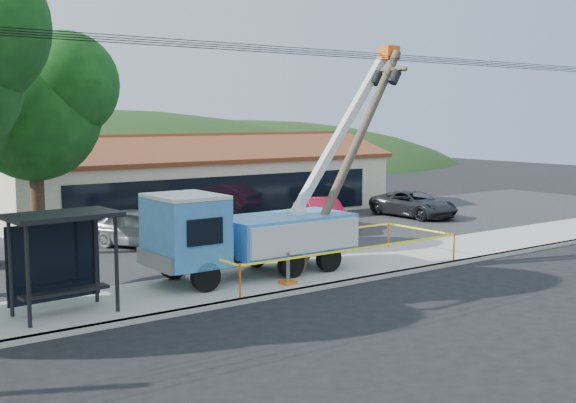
% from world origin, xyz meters
% --- Properties ---
extents(ground, '(120.00, 120.00, 0.00)m').
position_xyz_m(ground, '(0.00, 0.00, 0.00)').
color(ground, black).
rests_on(ground, ground).
extents(curb, '(60.00, 0.25, 0.15)m').
position_xyz_m(curb, '(0.00, 2.10, 0.07)').
color(curb, '#B0ACA5').
rests_on(curb, ground).
extents(sidewalk, '(60.00, 4.00, 0.15)m').
position_xyz_m(sidewalk, '(0.00, 4.00, 0.07)').
color(sidewalk, '#B0ACA5').
rests_on(sidewalk, ground).
extents(parking_lot, '(60.00, 12.00, 0.10)m').
position_xyz_m(parking_lot, '(0.00, 12.00, 0.05)').
color(parking_lot, '#28282B').
rests_on(parking_lot, ground).
extents(strip_mall, '(22.50, 8.53, 4.67)m').
position_xyz_m(strip_mall, '(4.00, 19.98, 1.88)').
color(strip_mall, beige).
rests_on(strip_mall, ground).
extents(tree_lot, '(6.30, 5.60, 8.94)m').
position_xyz_m(tree_lot, '(-7.00, 13.00, 6.21)').
color(tree_lot, '#332316').
rests_on(tree_lot, ground).
extents(hill_center, '(89.60, 64.00, 32.00)m').
position_xyz_m(hill_center, '(10.00, 55.00, 0.00)').
color(hill_center, '#203D16').
rests_on(hill_center, ground).
extents(hill_east, '(72.80, 52.00, 26.00)m').
position_xyz_m(hill_east, '(30.00, 55.00, 0.00)').
color(hill_east, '#203D16').
rests_on(hill_east, ground).
extents(utility_truck, '(10.22, 4.00, 8.12)m').
position_xyz_m(utility_truck, '(-2.50, 4.61, 1.73)').
color(utility_truck, black).
rests_on(utility_truck, ground).
extents(leaning_pole, '(4.92, 1.77, 8.03)m').
position_xyz_m(leaning_pole, '(1.77, 3.98, 4.51)').
color(leaning_pole, '#4D3A31').
rests_on(leaning_pole, ground).
extents(bus_shelter, '(3.01, 1.95, 2.82)m').
position_xyz_m(bus_shelter, '(-9.24, 3.75, 2.23)').
color(bus_shelter, black).
rests_on(bus_shelter, ground).
extents(caution_tape, '(9.69, 3.59, 1.04)m').
position_xyz_m(caution_tape, '(0.45, 3.96, 0.91)').
color(caution_tape, '#FF600D').
rests_on(caution_tape, ground).
extents(car_silver, '(4.02, 5.25, 1.67)m').
position_xyz_m(car_silver, '(-2.94, 12.03, 0.00)').
color(car_silver, '#9EA0A5').
rests_on(car_silver, ground).
extents(car_red, '(3.19, 4.95, 1.54)m').
position_xyz_m(car_red, '(6.17, 11.32, 0.00)').
color(car_red, '#A7102C').
rests_on(car_red, ground).
extents(car_dark, '(2.55, 5.19, 1.42)m').
position_xyz_m(car_dark, '(13.07, 11.78, 0.00)').
color(car_dark, black).
rests_on(car_dark, ground).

